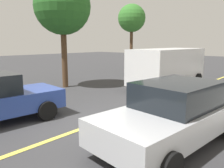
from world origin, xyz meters
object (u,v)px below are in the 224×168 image
at_px(white_van, 168,66).
at_px(tree_centre_verge, 62,7).
at_px(car_silver_far_lane, 174,113).
at_px(tree_left_verge, 132,19).

relative_size(white_van, tree_centre_verge, 0.86).
xyz_separation_m(white_van, car_silver_far_lane, (-6.23, -3.55, -0.47)).
bearing_deg(tree_centre_verge, tree_left_verge, 11.89).
height_order(white_van, tree_centre_verge, tree_centre_verge).
distance_m(white_van, tree_left_verge, 8.70).
xyz_separation_m(white_van, tree_centre_verge, (-3.64, 4.55, 3.18)).
relative_size(tree_left_verge, tree_centre_verge, 0.97).
bearing_deg(tree_centre_verge, white_van, -51.38).
xyz_separation_m(car_silver_far_lane, tree_left_verge, (11.15, 9.91, 3.79)).
distance_m(white_van, car_silver_far_lane, 7.19).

